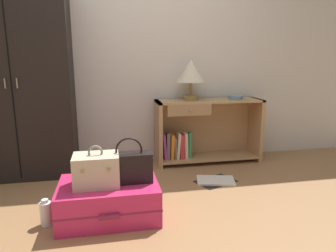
{
  "coord_description": "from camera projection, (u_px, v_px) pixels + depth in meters",
  "views": [
    {
      "loc": [
        -0.26,
        -2.01,
        1.17
      ],
      "look_at": [
        0.29,
        0.76,
        0.55
      ],
      "focal_mm": 32.84,
      "sensor_mm": 36.0,
      "label": 1
    }
  ],
  "objects": [
    {
      "name": "ground_plane",
      "position": [
        150.0,
        224.0,
        2.23
      ],
      "size": [
        9.0,
        9.0,
        0.0
      ],
      "primitive_type": "plane",
      "color": "#9E7047"
    },
    {
      "name": "back_wall",
      "position": [
        130.0,
        47.0,
        3.39
      ],
      "size": [
        6.4,
        0.1,
        2.6
      ],
      "primitive_type": "cube",
      "color": "beige",
      "rests_on": "ground_plane"
    },
    {
      "name": "wardrobe",
      "position": [
        18.0,
        81.0,
        2.97
      ],
      "size": [
        1.01,
        0.47,
        1.91
      ],
      "color": "black",
      "rests_on": "ground_plane"
    },
    {
      "name": "bookshelf",
      "position": [
        203.0,
        131.0,
        3.52
      ],
      "size": [
        1.2,
        0.36,
        0.72
      ],
      "color": "tan",
      "rests_on": "ground_plane"
    },
    {
      "name": "table_lamp",
      "position": [
        191.0,
        73.0,
        3.35
      ],
      "size": [
        0.31,
        0.31,
        0.44
      ],
      "color": "olive",
      "rests_on": "bookshelf"
    },
    {
      "name": "bowl",
      "position": [
        235.0,
        97.0,
        3.48
      ],
      "size": [
        0.17,
        0.17,
        0.04
      ],
      "primitive_type": "cylinder",
      "color": "slate",
      "rests_on": "bookshelf"
    },
    {
      "name": "suitcase_large",
      "position": [
        109.0,
        200.0,
        2.3
      ],
      "size": [
        0.74,
        0.52,
        0.27
      ],
      "color": "#DB2860",
      "rests_on": "ground_plane"
    },
    {
      "name": "train_case",
      "position": [
        96.0,
        170.0,
        2.21
      ],
      "size": [
        0.32,
        0.24,
        0.3
      ],
      "color": "beige",
      "rests_on": "suitcase_large"
    },
    {
      "name": "handbag",
      "position": [
        129.0,
        167.0,
        2.27
      ],
      "size": [
        0.34,
        0.14,
        0.34
      ],
      "color": "black",
      "rests_on": "suitcase_large"
    },
    {
      "name": "bottle",
      "position": [
        46.0,
        213.0,
        2.19
      ],
      "size": [
        0.08,
        0.08,
        0.2
      ],
      "color": "white",
      "rests_on": "ground_plane"
    },
    {
      "name": "open_book_on_floor",
      "position": [
        216.0,
        181.0,
        2.99
      ],
      "size": [
        0.44,
        0.37,
        0.02
      ],
      "color": "white",
      "rests_on": "ground_plane"
    }
  ]
}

